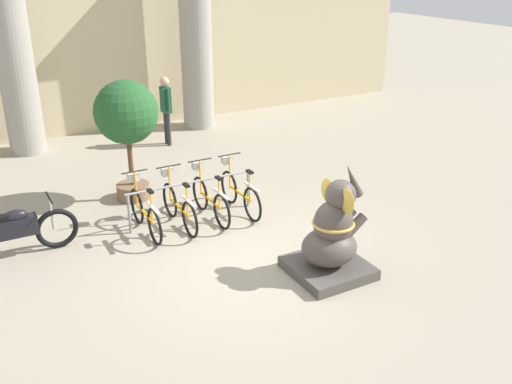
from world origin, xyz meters
The scene contains 13 objects.
ground_plane centered at (0.00, 0.00, 0.00)m, with size 60.00×60.00×0.00m, color #9E937F.
building_facade centered at (0.00, 8.60, 3.00)m, with size 20.00×0.20×6.00m.
column_left centered at (-2.35, 7.60, 2.62)m, with size 1.09×1.09×5.16m.
column_right centered at (2.35, 7.60, 2.62)m, with size 1.09×1.09×5.16m.
bike_rack centered at (-0.28, 1.95, 0.57)m, with size 2.51×0.05×0.77m.
bicycle_0 centered at (-1.24, 1.84, 0.41)m, with size 0.48×1.65×1.05m.
bicycle_1 centered at (-0.60, 1.80, 0.41)m, with size 0.48×1.65×1.05m.
bicycle_2 centered at (0.04, 1.83, 0.41)m, with size 0.48×1.65×1.05m.
bicycle_3 centered at (0.67, 1.84, 0.41)m, with size 0.48×1.65×1.05m.
elephant_statue centered at (0.86, -0.91, 0.61)m, with size 1.16×1.16×1.81m.
motorcycle centered at (-3.43, 2.02, 0.47)m, with size 2.15×0.55×0.95m.
person_pedestrian centered at (0.95, 6.44, 1.08)m, with size 0.24×0.47×1.78m.
potted_tree centered at (-0.95, 3.44, 1.71)m, with size 1.25×1.25×2.44m.
Camera 1 is at (-3.96, -7.19, 4.70)m, focal length 40.00 mm.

